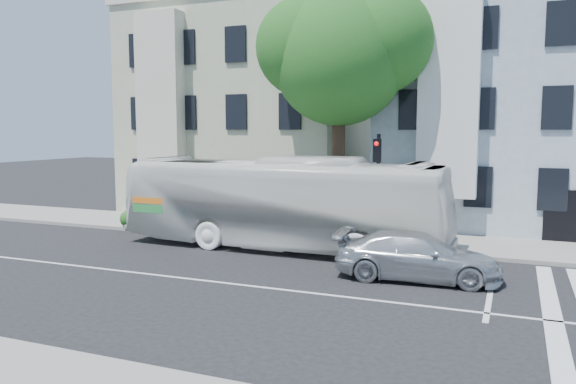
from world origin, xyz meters
The scene contains 9 objects.
ground centered at (0.00, 0.00, 0.00)m, with size 120.00×120.00×0.00m, color black.
sidewalk_far centered at (0.00, 8.00, 0.07)m, with size 80.00×4.00×0.15m, color gray.
building_left centered at (-7.00, 15.00, 5.50)m, with size 12.00×10.00×11.00m, color #ABAC90.
building_right centered at (7.00, 15.00, 5.50)m, with size 12.00×10.00×11.00m, color #96A4B3.
street_tree centered at (0.06, 8.74, 7.83)m, with size 7.30×5.90×11.10m.
bus centered at (-1.21, 5.20, 1.77)m, with size 12.71×2.97×3.54m, color white.
sedan centered at (4.34, 2.60, 0.72)m, with size 4.95×2.01×1.44m, color silver.
hedge centered at (-5.04, 6.30, 0.50)m, with size 8.50×0.84×0.70m, color #2B6220, non-canonical shape.
traffic_signal centered at (2.11, 6.75, 2.84)m, with size 0.44×0.54×4.39m.
Camera 1 is at (7.02, -14.39, 4.55)m, focal length 35.00 mm.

